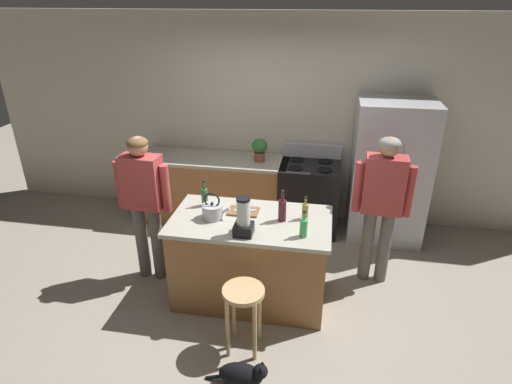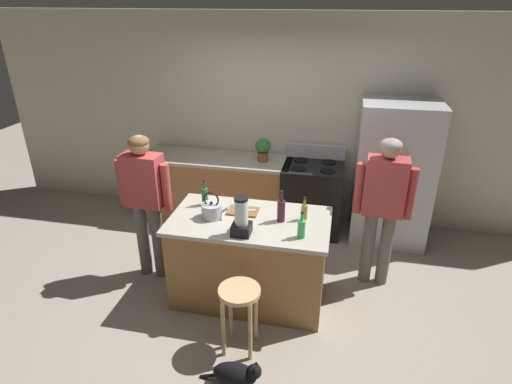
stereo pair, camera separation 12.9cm
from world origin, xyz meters
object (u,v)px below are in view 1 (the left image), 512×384
object	(u,v)px
kitchen_island	(251,259)
tea_kettle	(213,211)
bottle_wine	(282,210)
bottle_soda	(304,227)
person_by_island_left	(144,196)
chef_knife	(245,210)
person_by_sink_right	(382,198)
stove_range	(309,196)
bottle_vinegar	(305,211)
cat	(243,374)
potted_plant	(260,148)
cutting_board	(243,211)
blender_appliance	(243,219)
bar_stool	(244,303)
bottle_olive_oil	(205,197)
refrigerator	(389,173)

from	to	relation	value
kitchen_island	tea_kettle	world-z (taller)	tea_kettle
bottle_wine	bottle_soda	distance (m)	0.34
person_by_island_left	chef_knife	xyz separation A→B (m)	(1.07, -0.03, -0.05)
person_by_sink_right	stove_range	bearing A→B (deg)	127.82
bottle_vinegar	cat	bearing A→B (deg)	-106.97
cat	chef_knife	distance (m)	1.50
kitchen_island	cat	distance (m)	1.17
person_by_island_left	bottle_soda	bearing A→B (deg)	-12.94
potted_plant	cutting_board	size ratio (longest dim) A/B	1.00
bottle_vinegar	tea_kettle	size ratio (longest dim) A/B	0.86
stove_range	potted_plant	xyz separation A→B (m)	(-0.66, 0.03, 0.62)
person_by_sink_right	cat	xyz separation A→B (m)	(-1.12, -1.63, -0.88)
blender_appliance	cutting_board	world-z (taller)	blender_appliance
person_by_island_left	bar_stool	xyz separation A→B (m)	(1.22, -0.87, -0.49)
potted_plant	person_by_sink_right	bearing A→B (deg)	-35.55
bottle_vinegar	bottle_soda	size ratio (longest dim) A/B	0.92
person_by_sink_right	blender_appliance	bearing A→B (deg)	-147.81
chef_knife	stove_range	bearing A→B (deg)	56.72
bottle_soda	tea_kettle	size ratio (longest dim) A/B	0.93
stove_range	bar_stool	distance (m)	2.28
bottle_wine	cutting_board	bearing A→B (deg)	166.02
person_by_island_left	chef_knife	size ratio (longest dim) A/B	7.39
person_by_sink_right	bottle_olive_oil	xyz separation A→B (m)	(-1.78, -0.32, 0.02)
bottle_olive_oil	tea_kettle	xyz separation A→B (m)	(0.15, -0.24, -0.02)
bar_stool	stove_range	bearing A→B (deg)	79.54
person_by_island_left	cat	size ratio (longest dim) A/B	3.13
blender_appliance	bar_stool	bearing A→B (deg)	-79.29
bottle_wine	tea_kettle	bearing A→B (deg)	-174.33
kitchen_island	bottle_vinegar	size ratio (longest dim) A/B	6.54
person_by_sink_right	bottle_vinegar	xyz separation A→B (m)	(-0.75, -0.42, 0.00)
kitchen_island	person_by_island_left	distance (m)	1.27
cat	potted_plant	bearing A→B (deg)	96.75
bar_stool	chef_knife	size ratio (longest dim) A/B	2.90
cat	bottle_olive_oil	bearing A→B (deg)	116.43
stove_range	bottle_olive_oil	distance (m)	1.74
chef_knife	cat	bearing A→B (deg)	-91.31
stove_range	person_by_sink_right	bearing A→B (deg)	-52.18
chef_knife	potted_plant	bearing A→B (deg)	82.59
kitchen_island	cutting_board	bearing A→B (deg)	127.06
kitchen_island	refrigerator	world-z (taller)	refrigerator
kitchen_island	bottle_olive_oil	xyz separation A→B (m)	(-0.51, 0.20, 0.55)
stove_range	bar_stool	world-z (taller)	stove_range
bottle_wine	chef_knife	size ratio (longest dim) A/B	1.44
tea_kettle	chef_knife	world-z (taller)	tea_kettle
bottle_soda	tea_kettle	bearing A→B (deg)	167.73
bottle_olive_oil	cutting_board	xyz separation A→B (m)	(0.42, -0.08, -0.09)
blender_appliance	bottle_wine	size ratio (longest dim) A/B	1.15
stove_range	potted_plant	bearing A→B (deg)	177.78
bar_stool	potted_plant	world-z (taller)	potted_plant
potted_plant	bottle_olive_oil	distance (m)	1.39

